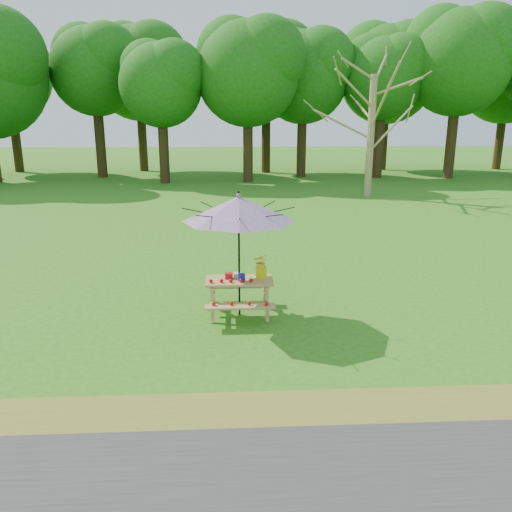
{
  "coord_description": "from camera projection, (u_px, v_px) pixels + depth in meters",
  "views": [
    {
      "loc": [
        1.7,
        -8.0,
        3.43
      ],
      "look_at": [
        2.15,
        0.5,
        1.1
      ],
      "focal_mm": 35.0,
      "sensor_mm": 36.0,
      "label": 1
    }
  ],
  "objects": [
    {
      "name": "ground",
      "position": [
        132.0,
        327.0,
        8.52
      ],
      "size": [
        120.0,
        120.0,
        0.0
      ],
      "primitive_type": "plane",
      "color": "#306D14",
      "rests_on": "ground"
    },
    {
      "name": "drygrass_strip",
      "position": [
        87.0,
        423.0,
        5.82
      ],
      "size": [
        120.0,
        1.2,
        0.01
      ],
      "primitive_type": "cube",
      "color": "olive",
      "rests_on": "ground"
    },
    {
      "name": "treeline",
      "position": [
        196.0,
        34.0,
        27.6
      ],
      "size": [
        60.0,
        12.0,
        16.0
      ],
      "primitive_type": null,
      "color": "#1A550E",
      "rests_on": "ground"
    },
    {
      "name": "bare_tree",
      "position": [
        378.0,
        20.0,
        21.23
      ],
      "size": [
        7.83,
        7.83,
        12.44
      ],
      "color": "#947E50",
      "rests_on": "ground"
    },
    {
      "name": "picnic_table",
      "position": [
        239.0,
        297.0,
        9.01
      ],
      "size": [
        1.2,
        1.32,
        0.67
      ],
      "color": "#A88D4B",
      "rests_on": "ground"
    },
    {
      "name": "patio_umbrella",
      "position": [
        239.0,
        209.0,
        8.59
      ],
      "size": [
        1.97,
        1.97,
        2.25
      ],
      "color": "black",
      "rests_on": "ground"
    },
    {
      "name": "produce_bins",
      "position": [
        236.0,
        276.0,
        8.93
      ],
      "size": [
        0.36,
        0.39,
        0.13
      ],
      "color": "#B30E1A",
      "rests_on": "picnic_table"
    },
    {
      "name": "tomatoes_row",
      "position": [
        231.0,
        281.0,
        8.73
      ],
      "size": [
        0.77,
        0.13,
        0.07
      ],
      "primitive_type": null,
      "color": "red",
      "rests_on": "picnic_table"
    },
    {
      "name": "flower_bucket",
      "position": [
        261.0,
        265.0,
        8.97
      ],
      "size": [
        0.32,
        0.29,
        0.45
      ],
      "color": "yellow",
      "rests_on": "picnic_table"
    }
  ]
}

